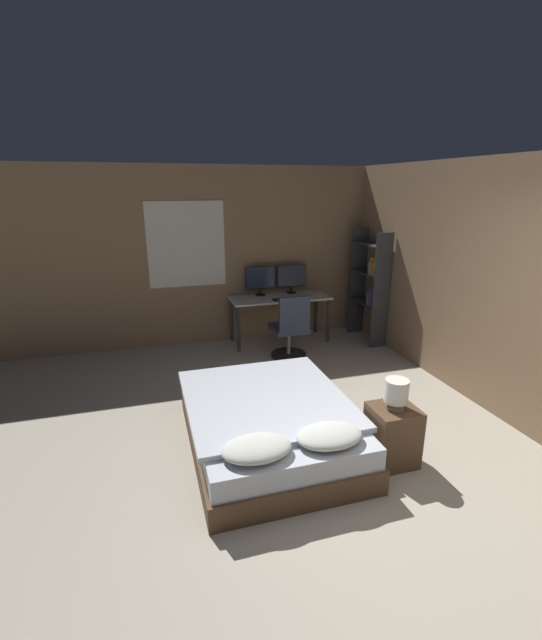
{
  "coord_description": "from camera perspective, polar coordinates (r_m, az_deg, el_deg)",
  "views": [
    {
      "loc": [
        -1.58,
        -2.32,
        2.39
      ],
      "look_at": [
        -0.08,
        2.7,
        0.75
      ],
      "focal_mm": 24.0,
      "sensor_mm": 36.0,
      "label": 1
    }
  ],
  "objects": [
    {
      "name": "ground_plane",
      "position": [
        3.69,
        14.53,
        -23.73
      ],
      "size": [
        20.0,
        20.0,
        0.0
      ],
      "primitive_type": "plane",
      "color": "#B2A893"
    },
    {
      "name": "wall_back",
      "position": [
        6.82,
        -3.26,
        8.63
      ],
      "size": [
        12.0,
        0.08,
        2.7
      ],
      "color": "#8E7051",
      "rests_on": "ground_plane"
    },
    {
      "name": "wall_side_right",
      "position": [
        5.32,
        25.86,
        4.38
      ],
      "size": [
        0.06,
        12.0,
        2.7
      ],
      "color": "#8E7051",
      "rests_on": "ground_plane"
    },
    {
      "name": "bed",
      "position": [
        4.17,
        -0.27,
        -13.71
      ],
      "size": [
        1.5,
        1.92,
        0.55
      ],
      "color": "brown",
      "rests_on": "ground_plane"
    },
    {
      "name": "nightstand",
      "position": [
        4.09,
        15.85,
        -14.55
      ],
      "size": [
        0.4,
        0.38,
        0.54
      ],
      "color": "brown",
      "rests_on": "ground_plane"
    },
    {
      "name": "bedside_lamp",
      "position": [
        3.89,
        16.38,
        -9.13
      ],
      "size": [
        0.21,
        0.21,
        0.27
      ],
      "color": "gray",
      "rests_on": "nightstand"
    },
    {
      "name": "desk",
      "position": [
        6.73,
        1.19,
        2.38
      ],
      "size": [
        1.55,
        0.61,
        0.73
      ],
      "color": "beige",
      "rests_on": "ground_plane"
    },
    {
      "name": "monitor_left",
      "position": [
        6.76,
        -1.42,
        5.5
      ],
      "size": [
        0.48,
        0.16,
        0.46
      ],
      "color": "black",
      "rests_on": "desk"
    },
    {
      "name": "monitor_right",
      "position": [
        6.91,
        2.75,
        5.76
      ],
      "size": [
        0.48,
        0.16,
        0.46
      ],
      "color": "black",
      "rests_on": "desk"
    },
    {
      "name": "keyboard",
      "position": [
        6.52,
        1.73,
        2.77
      ],
      "size": [
        0.35,
        0.13,
        0.02
      ],
      "color": "black",
      "rests_on": "desk"
    },
    {
      "name": "computer_mouse",
      "position": [
        6.6,
        3.93,
        3.01
      ],
      "size": [
        0.07,
        0.05,
        0.04
      ],
      "color": "black",
      "rests_on": "desk"
    },
    {
      "name": "office_chair",
      "position": [
        6.14,
        2.59,
        -1.65
      ],
      "size": [
        0.52,
        0.52,
        0.95
      ],
      "color": "black",
      "rests_on": "ground_plane"
    },
    {
      "name": "bookshelf",
      "position": [
        6.85,
        13.3,
        4.96
      ],
      "size": [
        0.27,
        0.76,
        1.75
      ],
      "color": "#333338",
      "rests_on": "ground_plane"
    }
  ]
}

